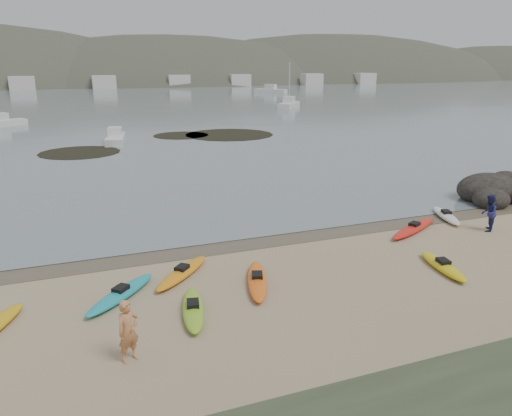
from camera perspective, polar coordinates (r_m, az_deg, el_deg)
name	(u,v)px	position (r m, az deg, el deg)	size (l,w,h in m)	color
ground	(256,238)	(23.72, 0.00, -3.48)	(600.00, 600.00, 0.00)	tan
wet_sand	(258,240)	(23.45, 0.27, -3.70)	(60.00, 60.00, 0.00)	brown
water	(71,76)	(320.99, -20.44, 13.94)	(1200.00, 1200.00, 0.00)	slate
kayaks	(278,268)	(20.03, 2.51, -6.83)	(23.58, 8.71, 0.34)	gold
person_west	(128,331)	(14.60, -14.40, -13.46)	(0.67, 0.44, 1.83)	tan
person_east	(489,213)	(27.03, 25.08, -0.53)	(0.89, 0.69, 1.83)	navy
rock_cluster	(497,195)	(33.74, 25.87, 1.35)	(5.47, 4.06, 1.95)	black
kelp_mats	(184,139)	(54.95, -8.21, 7.80)	(25.20, 14.88, 0.04)	black
moored_boats	(151,103)	(99.01, -11.88, 11.69)	(82.52, 80.22, 1.25)	silver
far_hills	(178,120)	(221.25, -8.88, 9.95)	(550.00, 135.00, 80.00)	#384235
far_town	(105,82)	(166.50, -16.88, 13.60)	(199.00, 5.00, 4.00)	beige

